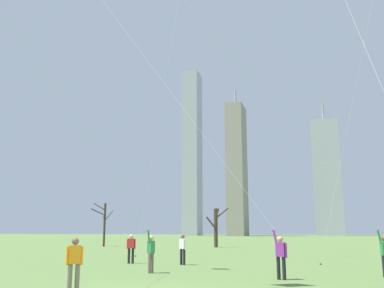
{
  "coord_description": "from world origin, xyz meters",
  "views": [
    {
      "loc": [
        5.16,
        -11.46,
        1.83
      ],
      "look_at": [
        0.0,
        6.0,
        5.51
      ],
      "focal_mm": 40.11,
      "sensor_mm": 36.0,
      "label": 1
    }
  ],
  "objects_px": {
    "bystander_far_off_by_trees": "(131,247)",
    "kite_flyer_midfield_center_white": "(314,165)",
    "kite_flyer_foreground_left_yellow": "(109,188)",
    "bystander_watching_nearby": "(183,248)",
    "kite_flyer_foreground_right_purple": "(236,192)",
    "bystander_strolling_midfield": "(74,262)",
    "bare_tree_right_of_center": "(104,223)",
    "bare_tree_rightmost": "(216,226)"
  },
  "relations": [
    {
      "from": "bystander_far_off_by_trees",
      "to": "kite_flyer_midfield_center_white",
      "type": "bearing_deg",
      "value": -29.1
    },
    {
      "from": "bare_tree_rightmost",
      "to": "kite_flyer_midfield_center_white",
      "type": "bearing_deg",
      "value": -69.8
    },
    {
      "from": "kite_flyer_foreground_right_purple",
      "to": "bare_tree_rightmost",
      "type": "xyz_separation_m",
      "value": [
        -8.12,
        30.62,
        -0.98
      ]
    },
    {
      "from": "bystander_strolling_midfield",
      "to": "kite_flyer_foreground_left_yellow",
      "type": "bearing_deg",
      "value": 101.31
    },
    {
      "from": "kite_flyer_foreground_right_purple",
      "to": "bystander_strolling_midfield",
      "type": "relative_size",
      "value": 10.06
    },
    {
      "from": "kite_flyer_foreground_right_purple",
      "to": "bystander_far_off_by_trees",
      "type": "relative_size",
      "value": 10.06
    },
    {
      "from": "kite_flyer_foreground_left_yellow",
      "to": "bare_tree_right_of_center",
      "type": "distance_m",
      "value": 35.71
    },
    {
      "from": "kite_flyer_foreground_right_purple",
      "to": "bare_tree_rightmost",
      "type": "bearing_deg",
      "value": 104.84
    },
    {
      "from": "bare_tree_right_of_center",
      "to": "bystander_far_off_by_trees",
      "type": "bearing_deg",
      "value": -58.83
    },
    {
      "from": "kite_flyer_midfield_center_white",
      "to": "bystander_watching_nearby",
      "type": "xyz_separation_m",
      "value": [
        -7.2,
        5.61,
        -3.45
      ]
    },
    {
      "from": "kite_flyer_foreground_right_purple",
      "to": "bystander_far_off_by_trees",
      "type": "height_order",
      "value": "kite_flyer_foreground_right_purple"
    },
    {
      "from": "bystander_watching_nearby",
      "to": "kite_flyer_foreground_left_yellow",
      "type": "bearing_deg",
      "value": -94.21
    },
    {
      "from": "kite_flyer_foreground_left_yellow",
      "to": "kite_flyer_foreground_right_purple",
      "type": "xyz_separation_m",
      "value": [
        4.69,
        1.95,
        -0.12
      ]
    },
    {
      "from": "kite_flyer_foreground_right_purple",
      "to": "bystander_watching_nearby",
      "type": "xyz_separation_m",
      "value": [
        -4.12,
        5.79,
        -2.45
      ]
    },
    {
      "from": "bystander_far_off_by_trees",
      "to": "bystander_watching_nearby",
      "type": "bearing_deg",
      "value": -2.75
    },
    {
      "from": "kite_flyer_foreground_left_yellow",
      "to": "kite_flyer_midfield_center_white",
      "type": "distance_m",
      "value": 8.11
    },
    {
      "from": "kite_flyer_foreground_left_yellow",
      "to": "bystander_watching_nearby",
      "type": "relative_size",
      "value": 10.83
    },
    {
      "from": "kite_flyer_foreground_right_purple",
      "to": "bare_tree_rightmost",
      "type": "height_order",
      "value": "kite_flyer_foreground_right_purple"
    },
    {
      "from": "kite_flyer_foreground_right_purple",
      "to": "kite_flyer_midfield_center_white",
      "type": "bearing_deg",
      "value": 3.33
    },
    {
      "from": "bystander_watching_nearby",
      "to": "kite_flyer_foreground_right_purple",
      "type": "bearing_deg",
      "value": -54.57
    },
    {
      "from": "kite_flyer_foreground_left_yellow",
      "to": "bystander_far_off_by_trees",
      "type": "relative_size",
      "value": 10.83
    },
    {
      "from": "bystander_far_off_by_trees",
      "to": "bare_tree_right_of_center",
      "type": "relative_size",
      "value": 0.32
    },
    {
      "from": "bystander_strolling_midfield",
      "to": "bystander_watching_nearby",
      "type": "relative_size",
      "value": 1.0
    },
    {
      "from": "kite_flyer_foreground_left_yellow",
      "to": "kite_flyer_foreground_right_purple",
      "type": "distance_m",
      "value": 5.08
    },
    {
      "from": "kite_flyer_midfield_center_white",
      "to": "bare_tree_rightmost",
      "type": "relative_size",
      "value": 3.23
    },
    {
      "from": "kite_flyer_midfield_center_white",
      "to": "bystander_strolling_midfield",
      "type": "xyz_separation_m",
      "value": [
        -7.09,
        -5.51,
        -3.45
      ]
    },
    {
      "from": "kite_flyer_foreground_left_yellow",
      "to": "bystander_strolling_midfield",
      "type": "relative_size",
      "value": 10.83
    },
    {
      "from": "kite_flyer_midfield_center_white",
      "to": "bare_tree_right_of_center",
      "type": "relative_size",
      "value": 2.83
    },
    {
      "from": "bystander_far_off_by_trees",
      "to": "kite_flyer_foreground_right_purple",
      "type": "bearing_deg",
      "value": -39.29
    },
    {
      "from": "kite_flyer_foreground_left_yellow",
      "to": "bystander_far_off_by_trees",
      "type": "bearing_deg",
      "value": 108.05
    },
    {
      "from": "bystander_strolling_midfield",
      "to": "bystander_far_off_by_trees",
      "type": "bearing_deg",
      "value": 106.07
    },
    {
      "from": "kite_flyer_foreground_left_yellow",
      "to": "bystander_watching_nearby",
      "type": "height_order",
      "value": "kite_flyer_foreground_left_yellow"
    },
    {
      "from": "bystander_far_off_by_trees",
      "to": "bare_tree_right_of_center",
      "type": "bearing_deg",
      "value": 121.17
    },
    {
      "from": "kite_flyer_foreground_left_yellow",
      "to": "kite_flyer_midfield_center_white",
      "type": "bearing_deg",
      "value": 15.33
    },
    {
      "from": "bystander_strolling_midfield",
      "to": "bare_tree_right_of_center",
      "type": "xyz_separation_m",
      "value": [
        -17.52,
        34.86,
        1.87
      ]
    },
    {
      "from": "kite_flyer_foreground_right_purple",
      "to": "bystander_watching_nearby",
      "type": "height_order",
      "value": "kite_flyer_foreground_right_purple"
    },
    {
      "from": "kite_flyer_foreground_right_purple",
      "to": "kite_flyer_midfield_center_white",
      "type": "distance_m",
      "value": 3.25
    },
    {
      "from": "bystander_watching_nearby",
      "to": "bare_tree_right_of_center",
      "type": "relative_size",
      "value": 0.32
    },
    {
      "from": "bystander_strolling_midfield",
      "to": "bare_tree_rightmost",
      "type": "bearing_deg",
      "value": 96.52
    },
    {
      "from": "kite_flyer_foreground_left_yellow",
      "to": "bystander_watching_nearby",
      "type": "xyz_separation_m",
      "value": [
        0.57,
        7.74,
        -2.57
      ]
    },
    {
      "from": "kite_flyer_foreground_right_purple",
      "to": "bare_tree_right_of_center",
      "type": "height_order",
      "value": "kite_flyer_foreground_right_purple"
    },
    {
      "from": "kite_flyer_midfield_center_white",
      "to": "kite_flyer_foreground_right_purple",
      "type": "bearing_deg",
      "value": -176.67
    }
  ]
}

